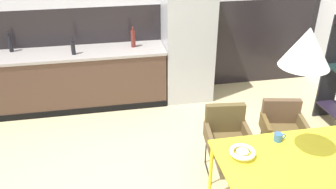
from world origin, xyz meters
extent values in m
cube|color=black|center=(0.00, 2.74, 0.74)|extent=(6.51, 0.12, 1.48)
cube|color=#4D3629|center=(-1.37, 2.38, 0.43)|extent=(3.48, 0.60, 0.86)
cube|color=gray|center=(-1.37, 2.38, 0.88)|extent=(3.51, 0.63, 0.04)
cube|color=black|center=(-1.37, 2.08, 0.05)|extent=(3.48, 0.01, 0.10)
cube|color=#ADAFB2|center=(0.77, 2.38, 0.98)|extent=(0.75, 0.60, 1.97)
cube|color=yellow|center=(1.39, -0.41, 0.73)|extent=(1.96, 0.93, 0.03)
cylinder|color=yellow|center=(0.45, 0.01, 0.36)|extent=(0.04, 0.04, 0.72)
cube|color=brown|center=(1.49, 0.48, 0.42)|extent=(0.56, 0.55, 0.06)
cube|color=brown|center=(1.53, 0.67, 0.60)|extent=(0.46, 0.17, 0.31)
cube|color=brown|center=(1.70, 0.43, 0.52)|extent=(0.13, 0.42, 0.14)
cube|color=brown|center=(1.27, 0.52, 0.52)|extent=(0.13, 0.42, 0.14)
cylinder|color=black|center=(1.64, 0.25, 0.19)|extent=(0.02, 0.02, 0.39)
cylinder|color=black|center=(1.25, 0.33, 0.19)|extent=(0.02, 0.02, 0.39)
cylinder|color=black|center=(1.72, 0.62, 0.19)|extent=(0.02, 0.02, 0.39)
cylinder|color=black|center=(1.33, 0.70, 0.19)|extent=(0.02, 0.02, 0.39)
cylinder|color=black|center=(1.68, 0.43, 0.01)|extent=(0.10, 0.41, 0.02)
cylinder|color=black|center=(1.29, 0.52, 0.01)|extent=(0.10, 0.41, 0.02)
cube|color=brown|center=(0.76, 0.40, 0.43)|extent=(0.53, 0.51, 0.06)
cube|color=brown|center=(0.78, 0.60, 0.63)|extent=(0.46, 0.13, 0.35)
cube|color=brown|center=(0.98, 0.38, 0.53)|extent=(0.10, 0.42, 0.14)
cube|color=brown|center=(0.54, 0.42, 0.53)|extent=(0.10, 0.42, 0.14)
cylinder|color=black|center=(0.94, 0.19, 0.20)|extent=(0.02, 0.02, 0.40)
cylinder|color=black|center=(0.54, 0.23, 0.20)|extent=(0.02, 0.02, 0.40)
cylinder|color=black|center=(0.98, 0.57, 0.20)|extent=(0.02, 0.02, 0.40)
cylinder|color=black|center=(0.58, 0.61, 0.20)|extent=(0.02, 0.02, 0.40)
cylinder|color=black|center=(0.96, 0.38, 0.01)|extent=(0.06, 0.41, 0.02)
cylinder|color=black|center=(0.56, 0.42, 0.01)|extent=(0.06, 0.41, 0.02)
cylinder|color=silver|center=(0.65, -0.25, 0.78)|extent=(0.11, 0.11, 0.06)
torus|color=beige|center=(0.65, -0.25, 0.80)|extent=(0.24, 0.24, 0.04)
cylinder|color=#335B93|center=(1.08, -0.09, 0.79)|extent=(0.08, 0.08, 0.08)
torus|color=#335B93|center=(1.14, -0.09, 0.79)|extent=(0.06, 0.01, 0.06)
cylinder|color=black|center=(-1.87, 2.56, 1.03)|extent=(0.06, 0.06, 0.25)
cylinder|color=black|center=(-1.87, 2.56, 1.19)|extent=(0.02, 0.02, 0.06)
cylinder|color=maroon|center=(-0.08, 2.43, 1.03)|extent=(0.07, 0.07, 0.26)
cylinder|color=maroon|center=(-0.08, 2.43, 1.19)|extent=(0.03, 0.03, 0.06)
cylinder|color=black|center=(-0.96, 2.28, 1.00)|extent=(0.06, 0.06, 0.19)
cylinder|color=black|center=(-0.96, 2.28, 1.14)|extent=(0.03, 0.03, 0.08)
cube|color=black|center=(2.64, 1.37, 0.78)|extent=(0.30, 0.03, 1.55)
cone|color=silver|center=(1.00, -0.39, 1.84)|extent=(0.39, 0.39, 0.31)
camera|label=1|loc=(-0.50, -2.65, 2.75)|focal=37.25mm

